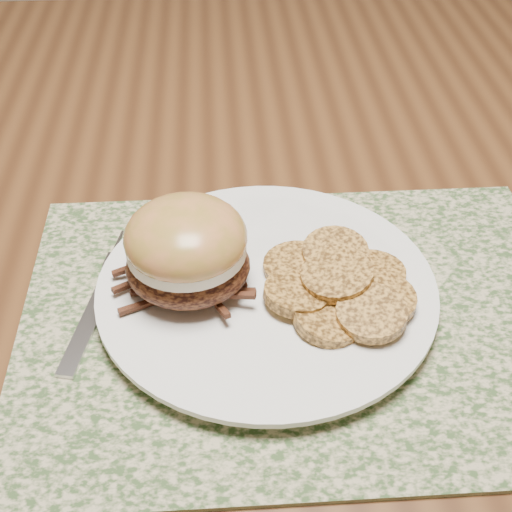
{
  "coord_description": "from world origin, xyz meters",
  "views": [
    {
      "loc": [
        0.05,
        -0.66,
        1.16
      ],
      "look_at": [
        0.08,
        -0.22,
        0.79
      ],
      "focal_mm": 50.0,
      "sensor_mm": 36.0,
      "label": 1
    }
  ],
  "objects": [
    {
      "name": "placemat",
      "position": [
        0.12,
        -0.26,
        0.75
      ],
      "size": [
        0.45,
        0.33,
        0.0
      ],
      "primitive_type": "cube",
      "color": "#375129",
      "rests_on": "dining_table"
    },
    {
      "name": "dining_table",
      "position": [
        0.0,
        0.0,
        0.67
      ],
      "size": [
        1.5,
        0.9,
        0.75
      ],
      "color": "brown",
      "rests_on": "ground"
    },
    {
      "name": "dinner_plate",
      "position": [
        0.09,
        -0.23,
        0.76
      ],
      "size": [
        0.26,
        0.26,
        0.02
      ],
      "primitive_type": "cylinder",
      "color": "white",
      "rests_on": "placemat"
    },
    {
      "name": "fork",
      "position": [
        -0.05,
        -0.22,
        0.76
      ],
      "size": [
        0.05,
        0.17,
        0.0
      ],
      "rotation": [
        0.0,
        0.0,
        -0.21
      ],
      "color": "#BBBBC2",
      "rests_on": "placemat"
    },
    {
      "name": "roasted_potatoes",
      "position": [
        0.15,
        -0.25,
        0.78
      ],
      "size": [
        0.13,
        0.14,
        0.03
      ],
      "color": "#BD8337",
      "rests_on": "dinner_plate"
    },
    {
      "name": "pork_sandwich",
      "position": [
        0.03,
        -0.23,
        0.81
      ],
      "size": [
        0.11,
        0.11,
        0.07
      ],
      "rotation": [
        0.0,
        0.0,
        -0.16
      ],
      "color": "black",
      "rests_on": "dinner_plate"
    }
  ]
}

